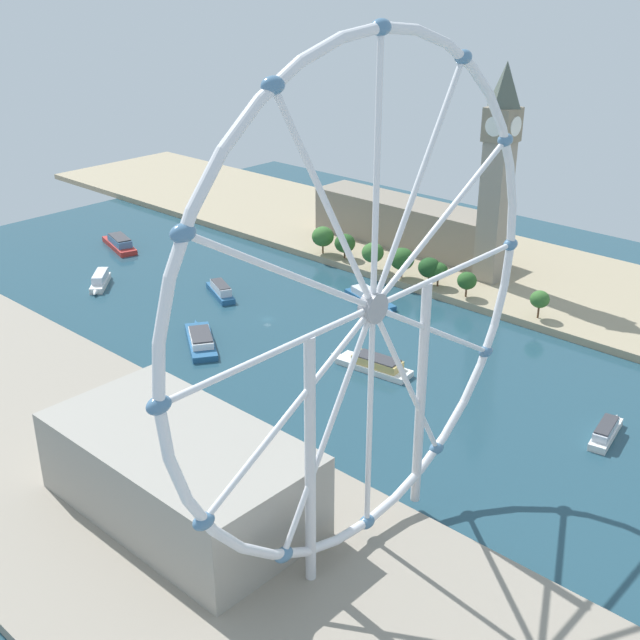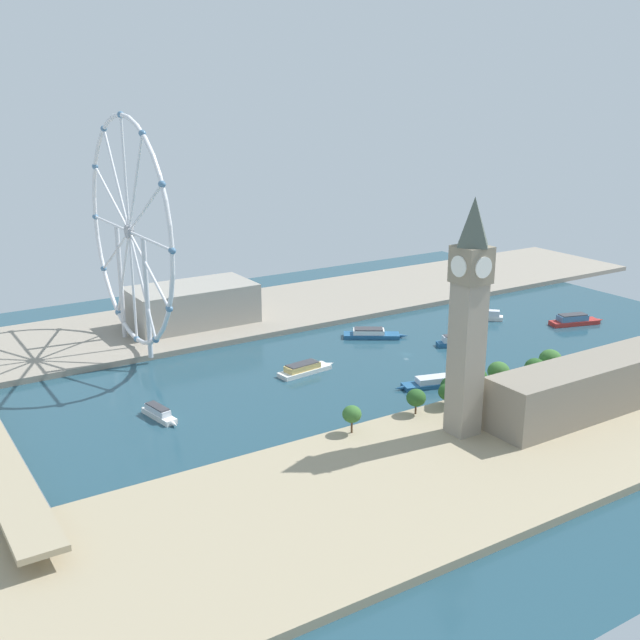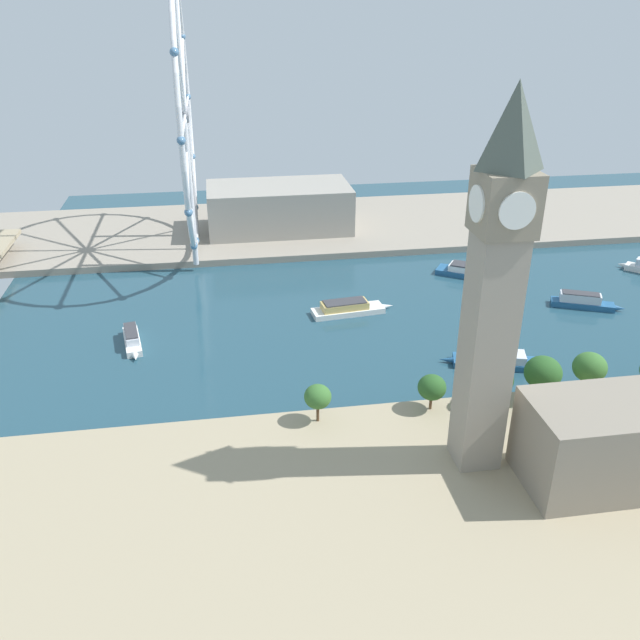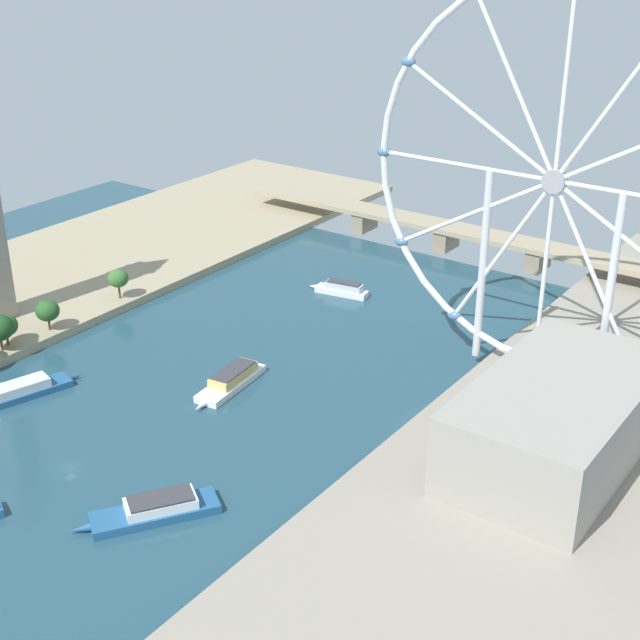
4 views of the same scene
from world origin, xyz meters
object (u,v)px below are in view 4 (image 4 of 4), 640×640
object	(u,v)px
river_bridge	(447,230)
tour_boat_4	(26,389)
tour_boat_1	(231,380)
riverside_hall	(558,420)
tour_boat_3	(341,289)
ferris_wheel	(554,183)
tour_boat_5	(155,510)

from	to	relation	value
river_bridge	tour_boat_4	world-z (taller)	river_bridge
tour_boat_1	tour_boat_4	distance (m)	60.71
tour_boat_1	tour_boat_4	bearing A→B (deg)	-55.79
river_bridge	tour_boat_1	xyz separation A→B (m)	(5.00, -144.33, -5.87)
riverside_hall	river_bridge	bearing A→B (deg)	128.22
tour_boat_3	tour_boat_4	distance (m)	122.13
ferris_wheel	tour_boat_4	world-z (taller)	ferris_wheel
tour_boat_4	ferris_wheel	bearing A→B (deg)	-35.10
tour_boat_3	tour_boat_4	size ratio (longest dim) A/B	0.76
tour_boat_1	river_bridge	bearing A→B (deg)	175.36
river_bridge	tour_boat_1	world-z (taller)	river_bridge
riverside_hall	tour_boat_1	distance (m)	98.15
riverside_hall	river_bridge	world-z (taller)	riverside_hall
ferris_wheel	river_bridge	xyz separation A→B (m)	(-77.66, 87.63, -54.22)
tour_boat_4	tour_boat_5	world-z (taller)	tour_boat_5
riverside_hall	tour_boat_5	size ratio (longest dim) A/B	2.12
river_bridge	tour_boat_5	bearing A→B (deg)	-80.95
riverside_hall	tour_boat_4	size ratio (longest dim) A/B	2.22
ferris_wheel	riverside_hall	size ratio (longest dim) A/B	1.69
river_bridge	tour_boat_4	xyz separation A→B (m)	(-40.93, -184.03, -6.08)
tour_boat_3	tour_boat_5	xyz separation A→B (m)	(40.45, -137.54, -0.12)
tour_boat_5	tour_boat_3	bearing A→B (deg)	-130.06
river_bridge	riverside_hall	bearing A→B (deg)	-51.78
tour_boat_1	tour_boat_3	xyz separation A→B (m)	(-12.97, 77.90, 0.03)
riverside_hall	tour_boat_4	xyz separation A→B (m)	(-142.07, -55.58, -11.99)
river_bridge	tour_boat_5	world-z (taller)	river_bridge
riverside_hall	tour_boat_4	world-z (taller)	riverside_hall
river_bridge	tour_boat_3	xyz separation A→B (m)	(-7.97, -66.42, -5.84)
tour_boat_1	tour_boat_5	size ratio (longest dim) A/B	0.99
ferris_wheel	tour_boat_1	world-z (taller)	ferris_wheel
tour_boat_3	tour_boat_5	bearing A→B (deg)	96.49
tour_boat_3	ferris_wheel	bearing A→B (deg)	156.19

